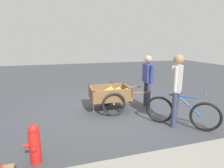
{
  "coord_description": "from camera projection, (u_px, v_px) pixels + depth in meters",
  "views": [
    {
      "loc": [
        1.6,
        5.02,
        1.92
      ],
      "look_at": [
        0.06,
        0.05,
        0.75
      ],
      "focal_mm": 30.18,
      "sensor_mm": 36.0,
      "label": 1
    }
  ],
  "objects": [
    {
      "name": "cyclist_person",
      "position": [
        177.0,
        84.0,
        4.22
      ],
      "size": [
        0.39,
        0.42,
        1.66
      ],
      "color": "#333851",
      "rests_on": "ground"
    },
    {
      "name": "plastic_bucket",
      "position": [
        107.0,
        92.0,
        6.96
      ],
      "size": [
        0.29,
        0.29,
        0.22
      ],
      "primitive_type": "cylinder",
      "color": "orange",
      "rests_on": "ground"
    },
    {
      "name": "fruit_cart",
      "position": [
        110.0,
        95.0,
        5.32
      ],
      "size": [
        1.68,
        0.96,
        0.73
      ],
      "color": "brown",
      "rests_on": "ground"
    },
    {
      "name": "bicycle",
      "position": [
        181.0,
        112.0,
        4.3
      ],
      "size": [
        1.24,
        1.19,
        0.85
      ],
      "color": "black",
      "rests_on": "ground"
    },
    {
      "name": "fire_hydrant",
      "position": [
        35.0,
        144.0,
        2.99
      ],
      "size": [
        0.25,
        0.25,
        0.67
      ],
      "color": "red",
      "rests_on": "ground"
    },
    {
      "name": "ground_plane",
      "position": [
        113.0,
        108.0,
        5.57
      ],
      "size": [
        24.0,
        24.0,
        0.0
      ],
      "primitive_type": "plane",
      "color": "#3D3F44"
    },
    {
      "name": "dog",
      "position": [
        116.0,
        84.0,
        7.47
      ],
      "size": [
        0.34,
        0.63,
        0.4
      ],
      "color": "#4C3823",
      "rests_on": "ground"
    },
    {
      "name": "vendor_person",
      "position": [
        148.0,
        77.0,
        5.51
      ],
      "size": [
        0.21,
        0.57,
        1.54
      ],
      "color": "#333851",
      "rests_on": "ground"
    }
  ]
}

